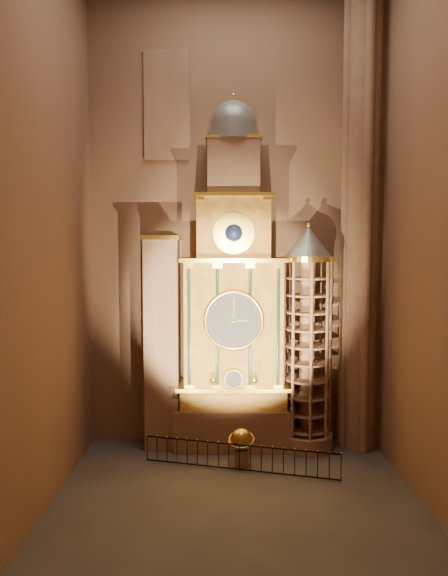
{
  "coord_description": "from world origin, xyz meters",
  "views": [
    {
      "loc": [
        -0.51,
        -19.35,
        9.43
      ],
      "look_at": [
        -0.45,
        3.0,
        7.86
      ],
      "focal_mm": 32.0,
      "sensor_mm": 36.0,
      "label": 1
    }
  ],
  "objects_px": {
    "stair_turret": "(307,340)",
    "celestial_globe": "(241,444)",
    "astronomical_clock": "(233,310)",
    "portrait_tower": "(162,342)",
    "iron_railing": "(239,458)"
  },
  "relations": [
    {
      "from": "astronomical_clock",
      "to": "celestial_globe",
      "type": "bearing_deg",
      "value": -81.95
    },
    {
      "from": "stair_turret",
      "to": "celestial_globe",
      "type": "bearing_deg",
      "value": -148.18
    },
    {
      "from": "astronomical_clock",
      "to": "stair_turret",
      "type": "distance_m",
      "value": 3.78
    },
    {
      "from": "stair_turret",
      "to": "celestial_globe",
      "type": "height_order",
      "value": "stair_turret"
    },
    {
      "from": "astronomical_clock",
      "to": "celestial_globe",
      "type": "relative_size",
      "value": 10.05
    },
    {
      "from": "portrait_tower",
      "to": "stair_turret",
      "type": "bearing_deg",
      "value": -2.33
    },
    {
      "from": "portrait_tower",
      "to": "celestial_globe",
      "type": "bearing_deg",
      "value": -31.26
    },
    {
      "from": "stair_turret",
      "to": "celestial_globe",
      "type": "xyz_separation_m",
      "value": [
        -3.18,
        -1.98,
        -4.27
      ]
    },
    {
      "from": "astronomical_clock",
      "to": "portrait_tower",
      "type": "bearing_deg",
      "value": 179.71
    },
    {
      "from": "portrait_tower",
      "to": "iron_railing",
      "type": "distance_m",
      "value": 6.47
    },
    {
      "from": "celestial_globe",
      "to": "iron_railing",
      "type": "relative_size",
      "value": 0.2
    },
    {
      "from": "celestial_globe",
      "to": "stair_turret",
      "type": "bearing_deg",
      "value": 31.82
    },
    {
      "from": "astronomical_clock",
      "to": "portrait_tower",
      "type": "xyz_separation_m",
      "value": [
        -3.4,
        0.02,
        -1.53
      ]
    },
    {
      "from": "astronomical_clock",
      "to": "stair_turret",
      "type": "relative_size",
      "value": 1.55
    },
    {
      "from": "astronomical_clock",
      "to": "portrait_tower",
      "type": "height_order",
      "value": "astronomical_clock"
    }
  ]
}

